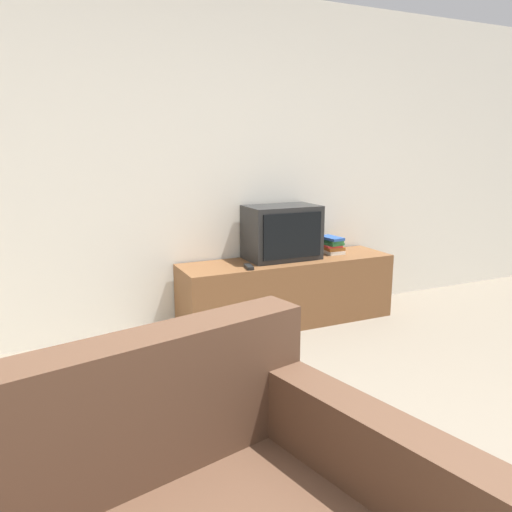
% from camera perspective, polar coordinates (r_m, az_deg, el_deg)
% --- Properties ---
extents(wall_back, '(9.00, 0.06, 2.60)m').
position_cam_1_polar(wall_back, '(3.93, -9.13, 10.19)').
color(wall_back, silver).
rests_on(wall_back, ground_plane).
extents(tv_stand, '(1.79, 0.47, 0.54)m').
position_cam_1_polar(tv_stand, '(4.15, 3.61, -4.02)').
color(tv_stand, brown).
rests_on(tv_stand, ground_plane).
extents(television, '(0.59, 0.37, 0.44)m').
position_cam_1_polar(television, '(4.07, 2.98, 2.72)').
color(television, black).
rests_on(television, tv_stand).
extents(book_stack, '(0.18, 0.23, 0.14)m').
position_cam_1_polar(book_stack, '(4.35, 8.68, 1.23)').
color(book_stack, silver).
rests_on(book_stack, tv_stand).
extents(remote_on_stand, '(0.08, 0.15, 0.02)m').
position_cam_1_polar(remote_on_stand, '(3.78, -0.83, -1.24)').
color(remote_on_stand, black).
rests_on(remote_on_stand, tv_stand).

